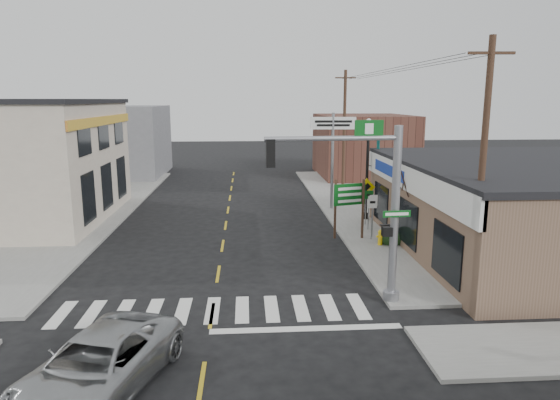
{
  "coord_description": "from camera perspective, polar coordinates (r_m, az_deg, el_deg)",
  "views": [
    {
      "loc": [
        1.2,
        -15.5,
        7.01
      ],
      "look_at": [
        2.62,
        5.22,
        2.8
      ],
      "focal_mm": 32.0,
      "sensor_mm": 36.0,
      "label": 1
    }
  ],
  "objects": [
    {
      "name": "dance_center_sign",
      "position": [
        31.58,
        6.06,
        7.3
      ],
      "size": [
        2.85,
        0.18,
        6.06
      ],
      "rotation": [
        0.0,
        0.0,
        -0.04
      ],
      "color": "gray",
      "rests_on": "sidewalk_right"
    },
    {
      "name": "crosswalk",
      "position": [
        17.42,
        -7.71,
        -12.36
      ],
      "size": [
        11.0,
        2.2,
        0.01
      ],
      "primitive_type": "cube",
      "color": "silver",
      "rests_on": "ground"
    },
    {
      "name": "sidewalk_left",
      "position": [
        31.06,
        -23.0,
        -2.4
      ],
      "size": [
        6.0,
        38.0,
        0.13
      ],
      "primitive_type": "cube",
      "color": "gray",
      "rests_on": "ground"
    },
    {
      "name": "shrub_back",
      "position": [
        24.75,
        12.31,
        -4.09
      ],
      "size": [
        0.96,
        0.96,
        0.72
      ],
      "primitive_type": "ellipsoid",
      "color": "black",
      "rests_on": "sidewalk_right"
    },
    {
      "name": "shrub_front",
      "position": [
        20.32,
        23.48,
        -7.68
      ],
      "size": [
        1.47,
        1.47,
        1.1
      ],
      "primitive_type": "ellipsoid",
      "color": "#1C3D20",
      "rests_on": "sidewalk_right"
    },
    {
      "name": "ground",
      "position": [
        17.06,
        -7.8,
        -12.92
      ],
      "size": [
        140.0,
        140.0,
        0.0
      ],
      "primitive_type": "plane",
      "color": "black",
      "rests_on": "ground"
    },
    {
      "name": "lamp_post",
      "position": [
        29.13,
        10.07,
        4.36
      ],
      "size": [
        0.75,
        0.59,
        5.82
      ],
      "rotation": [
        0.0,
        0.0,
        0.17
      ],
      "color": "black",
      "rests_on": "sidewalk_right"
    },
    {
      "name": "utility_pole_near",
      "position": [
        18.75,
        22.12,
        3.63
      ],
      "size": [
        1.56,
        0.23,
        8.97
      ],
      "rotation": [
        0.0,
        0.0,
        -0.08
      ],
      "color": "#423520",
      "rests_on": "sidewalk_right"
    },
    {
      "name": "utility_pole_far",
      "position": [
        39.3,
        7.35,
        8.11
      ],
      "size": [
        1.58,
        0.24,
        9.07
      ],
      "rotation": [
        0.0,
        0.0,
        -0.07
      ],
      "color": "#3B2018",
      "rests_on": "sidewalk_right"
    },
    {
      "name": "thrift_store",
      "position": [
        25.78,
        27.24,
        -1.04
      ],
      "size": [
        12.0,
        14.0,
        4.0
      ],
      "primitive_type": "cube",
      "color": "brown",
      "rests_on": "ground"
    },
    {
      "name": "fire_hydrant",
      "position": [
        24.44,
        11.39,
        -4.13
      ],
      "size": [
        0.24,
        0.24,
        0.75
      ],
      "rotation": [
        0.0,
        0.0,
        0.01
      ],
      "color": "yellow",
      "rests_on": "sidewalk_right"
    },
    {
      "name": "bldg_distant_right",
      "position": [
        46.96,
        9.44,
        6.16
      ],
      "size": [
        8.0,
        10.0,
        5.6
      ],
      "primitive_type": "cube",
      "color": "brown",
      "rests_on": "ground"
    },
    {
      "name": "suv",
      "position": [
        13.36,
        -20.15,
        -17.35
      ],
      "size": [
        3.89,
        5.71,
        1.45
      ],
      "primitive_type": "imported",
      "rotation": [
        0.0,
        0.0,
        -0.31
      ],
      "color": "#9EA1A3",
      "rests_on": "ground"
    },
    {
      "name": "bldg_distant_left",
      "position": [
        49.19,
        -18.39,
        6.43
      ],
      "size": [
        9.0,
        10.0,
        6.4
      ],
      "primitive_type": "cube",
      "color": "slate",
      "rests_on": "ground"
    },
    {
      "name": "guide_sign",
      "position": [
        24.98,
        7.94,
        -0.08
      ],
      "size": [
        1.72,
        0.14,
        3.01
      ],
      "rotation": [
        0.0,
        0.0,
        0.29
      ],
      "color": "#472F21",
      "rests_on": "sidewalk_right"
    },
    {
      "name": "sidewalk_right",
      "position": [
        30.36,
        11.08,
        -1.99
      ],
      "size": [
        6.0,
        38.0,
        0.13
      ],
      "primitive_type": "cube",
      "color": "gray",
      "rests_on": "ground"
    },
    {
      "name": "ped_crossing_sign",
      "position": [
        27.95,
        9.83,
        0.82
      ],
      "size": [
        1.02,
        0.07,
        2.62
      ],
      "rotation": [
        0.0,
        0.0,
        0.1
      ],
      "color": "gray",
      "rests_on": "sidewalk_right"
    },
    {
      "name": "bare_tree",
      "position": [
        23.57,
        15.22,
        3.24
      ],
      "size": [
        2.34,
        2.34,
        4.68
      ],
      "rotation": [
        0.0,
        0.0,
        -0.0
      ],
      "color": "black",
      "rests_on": "sidewalk_right"
    },
    {
      "name": "center_line",
      "position": [
        24.55,
        -6.58,
        -5.2
      ],
      "size": [
        0.12,
        56.0,
        0.01
      ],
      "primitive_type": "cube",
      "color": "gold",
      "rests_on": "ground"
    },
    {
      "name": "traffic_signal_pole",
      "position": [
        16.97,
        10.7,
        0.47
      ],
      "size": [
        4.91,
        0.38,
        6.22
      ],
      "rotation": [
        0.0,
        0.0,
        0.07
      ],
      "color": "gray",
      "rests_on": "sidewalk_right"
    }
  ]
}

